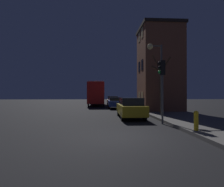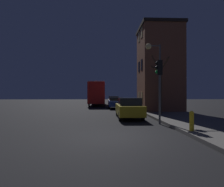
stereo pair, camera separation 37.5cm
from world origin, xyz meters
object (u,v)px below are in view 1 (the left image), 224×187
(streetlamp, at_px, (156,64))
(fire_hydrant, at_px, (196,120))
(traffic_light, at_px, (162,78))
(car_mid_lane, at_px, (115,102))
(bare_tree, at_px, (161,88))
(car_near_lane, at_px, (130,108))
(bus, at_px, (97,92))
(car_far_lane, at_px, (112,100))

(streetlamp, height_order, fire_hydrant, streetlamp)
(traffic_light, relative_size, fire_hydrant, 4.34)
(car_mid_lane, height_order, fire_hydrant, car_mid_lane)
(bare_tree, bearing_deg, car_near_lane, -151.00)
(bus, bearing_deg, car_near_lane, -79.14)
(car_far_lane, distance_m, fire_hydrant, 22.96)
(bare_tree, distance_m, bus, 15.77)
(streetlamp, height_order, car_near_lane, streetlamp)
(streetlamp, distance_m, car_near_lane, 3.97)
(streetlamp, distance_m, car_mid_lane, 10.37)
(traffic_light, bearing_deg, bus, 103.67)
(streetlamp, xyz_separation_m, bare_tree, (0.92, 1.56, -1.82))
(streetlamp, distance_m, bare_tree, 2.57)
(bus, distance_m, car_mid_lane, 7.31)
(bare_tree, height_order, bus, bare_tree)
(streetlamp, height_order, car_far_lane, streetlamp)
(bare_tree, xyz_separation_m, car_far_lane, (-3.35, 15.59, -1.58))
(car_far_lane, bearing_deg, fire_hydrant, -83.74)
(bus, relative_size, car_mid_lane, 2.22)
(car_mid_lane, distance_m, car_far_lane, 7.68)
(streetlamp, bearing_deg, car_mid_lane, 104.70)
(car_far_lane, height_order, fire_hydrant, car_far_lane)
(car_near_lane, xyz_separation_m, car_far_lane, (-0.38, 17.24, -0.00))
(bus, bearing_deg, car_far_lane, 20.82)
(traffic_light, height_order, car_far_lane, traffic_light)
(traffic_light, bearing_deg, fire_hydrant, -77.62)
(bare_tree, height_order, car_far_lane, bare_tree)
(bus, relative_size, car_near_lane, 2.11)
(streetlamp, bearing_deg, traffic_light, -100.83)
(bus, relative_size, fire_hydrant, 10.53)
(traffic_light, distance_m, car_mid_lane, 12.65)
(bare_tree, bearing_deg, bus, 112.68)
(car_near_lane, relative_size, car_far_lane, 0.99)
(car_near_lane, bearing_deg, car_far_lane, 91.26)
(bare_tree, xyz_separation_m, car_near_lane, (-2.97, -1.65, -1.57))
(streetlamp, distance_m, car_far_lane, 17.65)
(bus, bearing_deg, fire_hydrant, -76.49)
(streetlamp, bearing_deg, car_far_lane, 98.09)
(car_near_lane, relative_size, fire_hydrant, 4.98)
(car_near_lane, xyz_separation_m, car_mid_lane, (-0.43, 9.56, -0.03))
(streetlamp, height_order, traffic_light, streetlamp)
(car_near_lane, distance_m, car_mid_lane, 9.57)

